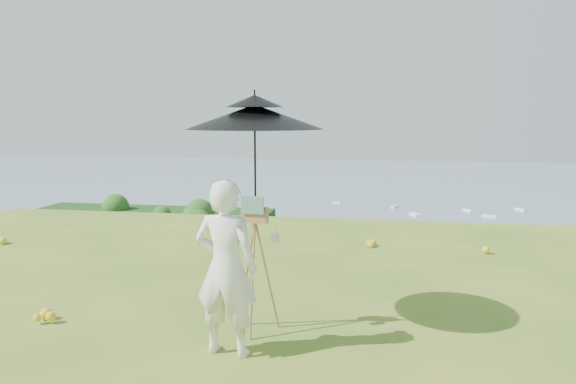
# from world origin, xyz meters

# --- Properties ---
(ground) EXTENTS (14.00, 14.00, 0.00)m
(ground) POSITION_xyz_m (0.00, 0.00, 0.00)
(ground) COLOR #417421
(ground) RESTS_ON ground
(shoreline_tier) EXTENTS (170.00, 28.00, 8.00)m
(shoreline_tier) POSITION_xyz_m (0.00, 75.00, -36.00)
(shoreline_tier) COLOR #726A5B
(shoreline_tier) RESTS_ON bay_water
(bay_water) EXTENTS (700.00, 700.00, 0.00)m
(bay_water) POSITION_xyz_m (0.00, 240.00, -34.00)
(bay_water) COLOR gray
(bay_water) RESTS_ON ground
(peninsula) EXTENTS (90.00, 60.00, 12.00)m
(peninsula) POSITION_xyz_m (-75.00, 155.00, -29.00)
(peninsula) COLOR #16340E
(peninsula) RESTS_ON bay_water
(slope_trees) EXTENTS (110.00, 50.00, 6.00)m
(slope_trees) POSITION_xyz_m (0.00, 35.00, -15.00)
(slope_trees) COLOR #194F17
(slope_trees) RESTS_ON forest_slope
(harbor_town) EXTENTS (110.00, 22.00, 5.00)m
(harbor_town) POSITION_xyz_m (0.00, 75.00, -29.50)
(harbor_town) COLOR white
(harbor_town) RESTS_ON shoreline_tier
(moored_boats) EXTENTS (140.00, 140.00, 0.70)m
(moored_boats) POSITION_xyz_m (-12.50, 161.00, -33.65)
(moored_boats) COLOR white
(moored_boats) RESTS_ON bay_water
(wildflowers) EXTENTS (10.00, 10.50, 0.12)m
(wildflowers) POSITION_xyz_m (0.00, 0.25, 0.06)
(wildflowers) COLOR gold
(wildflowers) RESTS_ON ground
(painter) EXTENTS (0.64, 0.46, 1.64)m
(painter) POSITION_xyz_m (0.30, -0.15, 0.82)
(painter) COLOR white
(painter) RESTS_ON ground
(field_easel) EXTENTS (0.59, 0.59, 1.41)m
(field_easel) POSITION_xyz_m (0.43, 0.45, 0.71)
(field_easel) COLOR #9D6A41
(field_easel) RESTS_ON ground
(sun_umbrella) EXTENTS (1.48, 1.48, 1.30)m
(sun_umbrella) POSITION_xyz_m (0.43, 0.48, 1.81)
(sun_umbrella) COLOR black
(sun_umbrella) RESTS_ON field_easel
(painter_cap) EXTENTS (0.18, 0.22, 0.10)m
(painter_cap) POSITION_xyz_m (0.30, -0.15, 1.60)
(painter_cap) COLOR pink
(painter_cap) RESTS_ON painter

